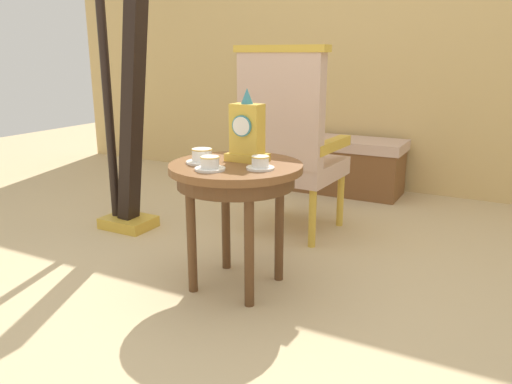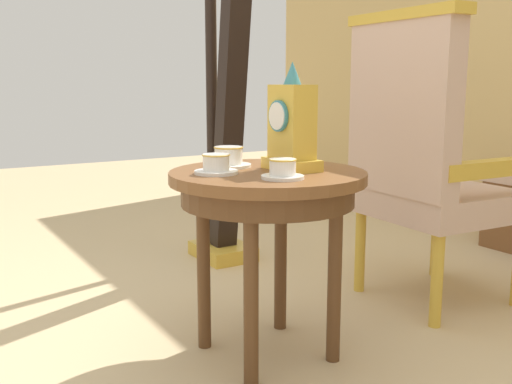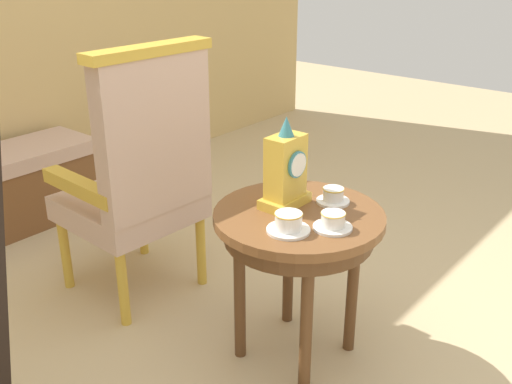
% 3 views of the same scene
% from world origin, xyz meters
% --- Properties ---
extents(ground_plane, '(10.00, 10.00, 0.00)m').
position_xyz_m(ground_plane, '(0.00, 0.00, 0.00)').
color(ground_plane, tan).
extents(side_table, '(0.62, 0.62, 0.61)m').
position_xyz_m(side_table, '(0.07, 0.05, 0.53)').
color(side_table, brown).
rests_on(side_table, ground).
extents(teacup_left, '(0.15, 0.15, 0.07)m').
position_xyz_m(teacup_left, '(-0.07, -0.01, 0.64)').
color(teacup_left, white).
rests_on(teacup_left, side_table).
extents(teacup_right, '(0.13, 0.13, 0.06)m').
position_xyz_m(teacup_right, '(0.04, -0.11, 0.63)').
color(teacup_right, white).
rests_on(teacup_right, side_table).
extents(teacup_center, '(0.12, 0.12, 0.06)m').
position_xyz_m(teacup_center, '(0.22, 0.01, 0.63)').
color(teacup_center, white).
rests_on(teacup_center, side_table).
extents(mantel_clock, '(0.19, 0.11, 0.34)m').
position_xyz_m(mantel_clock, '(0.09, 0.13, 0.74)').
color(mantel_clock, gold).
rests_on(mantel_clock, side_table).
extents(armchair, '(0.57, 0.55, 1.14)m').
position_xyz_m(armchair, '(-0.01, 0.82, 0.59)').
color(armchair, '#CCA893').
rests_on(armchair, ground).
extents(window_bench, '(0.92, 0.40, 0.44)m').
position_xyz_m(window_bench, '(-0.01, 1.95, 0.22)').
color(window_bench, '#CCA893').
rests_on(window_bench, ground).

